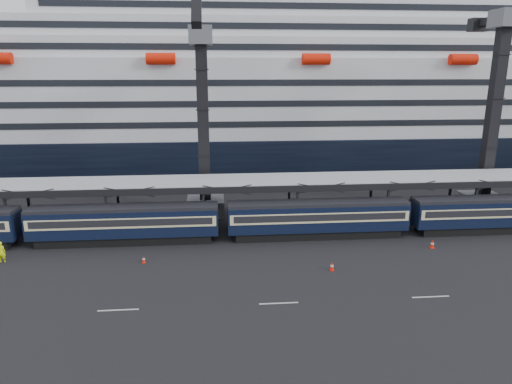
# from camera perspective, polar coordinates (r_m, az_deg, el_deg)

# --- Properties ---
(ground) EXTENTS (260.00, 260.00, 0.00)m
(ground) POSITION_cam_1_polar(r_m,az_deg,el_deg) (43.18, 21.12, -9.55)
(ground) COLOR black
(ground) RESTS_ON ground
(train) EXTENTS (133.05, 3.00, 4.05)m
(train) POSITION_cam_1_polar(r_m,az_deg,el_deg) (49.46, 11.51, -2.99)
(train) COLOR black
(train) RESTS_ON ground
(canopy) EXTENTS (130.00, 6.25, 5.53)m
(canopy) POSITION_cam_1_polar(r_m,az_deg,el_deg) (53.77, 15.26, 1.59)
(canopy) COLOR #9EA0A6
(canopy) RESTS_ON ground
(cruise_ship) EXTENTS (214.09, 28.84, 34.00)m
(cruise_ship) POSITION_cam_1_polar(r_m,az_deg,el_deg) (83.07, 7.30, 11.45)
(cruise_ship) COLOR black
(cruise_ship) RESTS_ON ground
(crane_dark_near) EXTENTS (4.50, 17.75, 35.08)m
(crane_dark_near) POSITION_cam_1_polar(r_m,az_deg,el_deg) (53.98, -6.65, 9.25)
(crane_dark_near) COLOR #505258
(crane_dark_near) RESTS_ON ground
(crane_dark_mid) EXTENTS (4.50, 18.24, 39.64)m
(crane_dark_mid) POSITION_cam_1_polar(r_m,az_deg,el_deg) (62.51, 27.86, 9.74)
(crane_dark_mid) COLOR #505258
(crane_dark_mid) RESTS_ON ground
(worker) EXTENTS (0.77, 0.53, 2.03)m
(worker) POSITION_cam_1_polar(r_m,az_deg,el_deg) (48.39, -29.24, -6.55)
(worker) COLOR #E5FF0D
(worker) RESTS_ON ground
(traffic_cone_b) EXTENTS (0.35, 0.35, 0.70)m
(traffic_cone_b) POSITION_cam_1_polar(r_m,az_deg,el_deg) (43.70, -13.86, -8.16)
(traffic_cone_b) COLOR red
(traffic_cone_b) RESTS_ON ground
(traffic_cone_c) EXTENTS (0.40, 0.40, 0.81)m
(traffic_cone_c) POSITION_cam_1_polar(r_m,az_deg,el_deg) (41.47, 9.48, -9.12)
(traffic_cone_c) COLOR red
(traffic_cone_c) RESTS_ON ground
(traffic_cone_d) EXTENTS (0.43, 0.43, 0.86)m
(traffic_cone_d) POSITION_cam_1_polar(r_m,az_deg,el_deg) (49.08, 21.18, -6.07)
(traffic_cone_d) COLOR red
(traffic_cone_d) RESTS_ON ground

